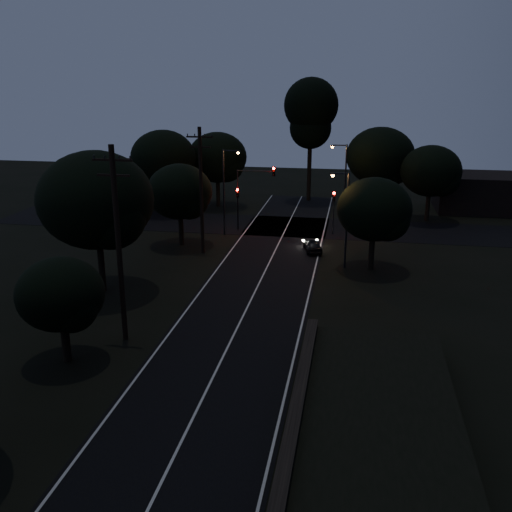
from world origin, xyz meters
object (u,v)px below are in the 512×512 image
(utility_pole_far, at_px, (201,189))
(streetlight_c, at_px, (345,214))
(tall_pine, at_px, (311,113))
(car, at_px, (313,245))
(signal_mast, at_px, (255,186))
(signal_left, at_px, (238,201))
(streetlight_a, at_px, (226,186))
(streetlight_b, at_px, (343,179))
(signal_right, at_px, (334,205))
(utility_pole_mid, at_px, (118,243))

(utility_pole_far, height_order, streetlight_c, utility_pole_far)
(tall_pine, relative_size, car, 4.45)
(utility_pole_far, bearing_deg, signal_mast, 68.89)
(signal_left, distance_m, streetlight_c, 14.52)
(signal_mast, bearing_deg, streetlight_a, -140.23)
(utility_pole_far, distance_m, signal_mast, 8.64)
(tall_pine, relative_size, streetlight_b, 1.79)
(streetlight_b, distance_m, car, 11.13)
(tall_pine, xyz_separation_m, signal_left, (-5.60, -15.01, -7.47))
(streetlight_b, bearing_deg, streetlight_a, -150.52)
(signal_left, relative_size, streetlight_a, 0.51)
(car, bearing_deg, signal_right, -116.88)
(utility_pole_mid, distance_m, streetlight_a, 23.04)
(signal_right, distance_m, car, 6.68)
(tall_pine, distance_m, streetlight_b, 13.11)
(utility_pole_mid, distance_m, car, 21.63)
(signal_right, bearing_deg, utility_pole_mid, -112.99)
(car, bearing_deg, signal_left, -52.10)
(signal_left, relative_size, signal_right, 1.00)
(signal_right, relative_size, streetlight_b, 0.51)
(signal_mast, distance_m, streetlight_c, 13.28)
(utility_pole_mid, bearing_deg, streetlight_c, 51.74)
(signal_left, bearing_deg, car, -38.11)
(signal_mast, height_order, streetlight_b, streetlight_b)
(streetlight_a, distance_m, car, 10.30)
(signal_left, xyz_separation_m, streetlight_b, (9.91, 4.01, 1.80))
(utility_pole_mid, distance_m, streetlight_c, 19.15)
(streetlight_c, distance_m, car, 6.03)
(streetlight_a, bearing_deg, utility_pole_mid, -91.73)
(utility_pole_mid, height_order, car, utility_pole_mid)
(utility_pole_far, relative_size, tall_pine, 0.73)
(car, bearing_deg, utility_pole_mid, 50.02)
(signal_left, bearing_deg, signal_right, 0.00)
(signal_left, xyz_separation_m, car, (7.80, -6.12, -2.29))
(utility_pole_far, distance_m, streetlight_c, 12.05)
(signal_left, bearing_deg, utility_pole_mid, -93.21)
(streetlight_a, relative_size, car, 2.49)
(car, bearing_deg, streetlight_b, -115.74)
(utility_pole_mid, distance_m, signal_mast, 25.22)
(signal_right, distance_m, streetlight_a, 10.26)
(streetlight_a, bearing_deg, car, -25.89)
(signal_mast, bearing_deg, tall_pine, 75.38)
(streetlight_a, bearing_deg, signal_right, 11.34)
(streetlight_a, bearing_deg, tall_pine, 69.64)
(utility_pole_far, height_order, tall_pine, tall_pine)
(tall_pine, distance_m, signal_left, 17.68)
(utility_pole_mid, xyz_separation_m, streetlight_b, (11.31, 29.00, -1.10))
(signal_right, bearing_deg, car, -102.89)
(streetlight_c, bearing_deg, signal_right, 97.02)
(utility_pole_far, xyz_separation_m, signal_mast, (3.09, 7.99, -1.15))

